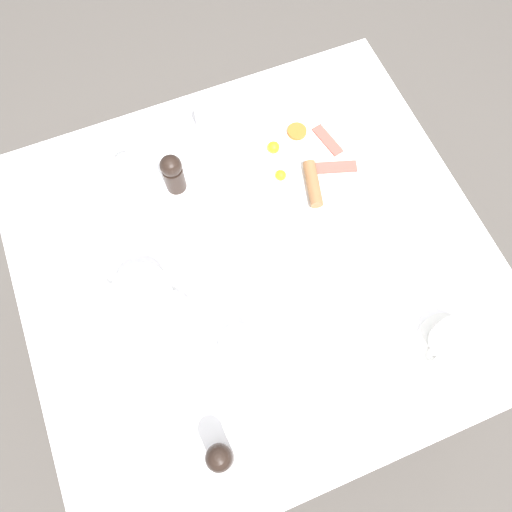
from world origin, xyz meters
TOP-DOWN VIEW (x-y plane):
  - ground_plane at (0.00, 0.00)m, footprint 8.00×8.00m
  - table at (0.00, 0.00)m, footprint 0.98×1.04m
  - breakfast_plate at (-0.19, 0.20)m, footprint 0.30×0.30m
  - teapot_near at (-0.31, -0.27)m, footprint 0.11×0.19m
  - teapot_far at (0.01, -0.25)m, footprint 0.12×0.18m
  - teacup_with_saucer_left at (0.33, 0.30)m, footprint 0.13×0.13m
  - water_glass_tall at (0.18, -0.11)m, footprint 0.07×0.07m
  - creamer_jug at (-0.38, 0.02)m, footprint 0.08×0.06m
  - pepper_grinder at (-0.25, -0.11)m, footprint 0.05×0.05m
  - salt_grinder at (0.36, -0.22)m, footprint 0.05×0.05m
  - napkin_folded at (0.04, 0.37)m, footprint 0.14×0.15m
  - fork_by_plate at (-0.02, -0.00)m, footprint 0.08×0.18m
  - knife_by_plate at (0.28, 0.08)m, footprint 0.22×0.03m

SIDE VIEW (x-z plane):
  - ground_plane at x=0.00m, z-range 0.00..0.00m
  - table at x=0.00m, z-range 0.31..1.09m
  - fork_by_plate at x=-0.02m, z-range 0.77..0.78m
  - knife_by_plate at x=0.28m, z-range 0.77..0.78m
  - napkin_folded at x=0.04m, z-range 0.77..0.78m
  - breakfast_plate at x=-0.19m, z-range 0.76..0.80m
  - teacup_with_saucer_left at x=0.33m, z-range 0.77..0.83m
  - creamer_jug at x=-0.38m, z-range 0.77..0.83m
  - water_glass_tall at x=0.18m, z-range 0.77..0.87m
  - teapot_near at x=-0.31m, z-range 0.76..0.89m
  - teapot_far at x=0.01m, z-range 0.76..0.89m
  - pepper_grinder at x=-0.25m, z-range 0.78..0.89m
  - salt_grinder at x=0.36m, z-range 0.78..0.89m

